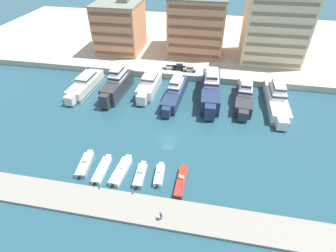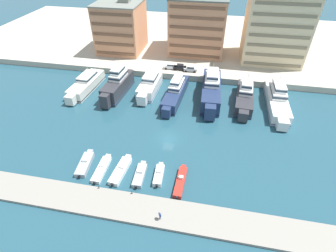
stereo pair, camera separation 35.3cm
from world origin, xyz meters
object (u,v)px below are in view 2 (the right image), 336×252
Objects in this scene: motorboat_white_center at (159,175)px; car_silver_mid_left at (191,68)px; car_black_left at (180,67)px; motorboat_grey_far_left at (85,164)px; yacht_white_mid_right at (277,99)px; car_white_far_left at (170,66)px; motorboat_white_left at (102,169)px; motorboat_white_mid_left at (121,170)px; motorboat_red_center_right at (181,181)px; yacht_ivory_far_left at (86,84)px; yacht_charcoal_left at (117,85)px; yacht_navy_center_left at (175,92)px; pedestrian_near_edge at (160,215)px; yacht_white_mid_left at (150,86)px; motorboat_grey_center_left at (140,175)px; yacht_navy_center at (211,89)px; yacht_charcoal_center_right at (245,96)px.

motorboat_white_center is 1.46× the size of car_silver_mid_left.
car_black_left is (-2.86, 43.51, 2.32)m from motorboat_white_center.
car_silver_mid_left is at bearing 69.49° from motorboat_grey_far_left.
yacht_white_mid_right reaches higher than car_white_far_left.
motorboat_white_mid_left is (3.87, 0.30, 0.09)m from motorboat_white_left.
motorboat_grey_far_left is 19.78m from motorboat_red_center_right.
motorboat_white_center is at bearing -86.23° from car_black_left.
yacht_ivory_far_left is 53.90m from yacht_white_mid_right.
yacht_charcoal_left is 23.95m from car_silver_mid_left.
yacht_navy_center_left is 11.41× the size of pedestrian_near_edge.
yacht_charcoal_left is 1.10× the size of yacht_white_mid_left.
motorboat_grey_center_left is (14.79, -29.17, -2.33)m from yacht_charcoal_left.
yacht_charcoal_left is 4.15× the size of car_white_far_left.
motorboat_white_center is at bearing 1.99° from motorboat_white_mid_left.
motorboat_grey_far_left is at bearing -65.73° from yacht_ivory_far_left.
yacht_navy_center_left is at bearing -176.72° from yacht_white_mid_right.
motorboat_grey_far_left is 1.83× the size of car_black_left.
yacht_white_mid_left reaches higher than car_black_left.
yacht_ivory_far_left is 0.82× the size of yacht_white_mid_right.
yacht_ivory_far_left reaches higher than motorboat_red_center_right.
car_black_left is (-28.31, 12.78, 0.77)m from yacht_white_mid_right.
motorboat_white_left is 1.88× the size of car_white_far_left.
yacht_white_mid_left is 3.79× the size of car_white_far_left.
yacht_navy_center is 1.00× the size of yacht_white_mid_right.
yacht_white_mid_right reaches higher than yacht_navy_center_left.
car_silver_mid_left reaches higher than motorboat_grey_far_left.
yacht_ivory_far_left is at bearing 128.76° from pedestrian_near_edge.
car_silver_mid_left is at bearing -5.46° from car_white_far_left.
yacht_ivory_far_left is at bearing -179.52° from yacht_navy_center_left.
motorboat_red_center_right is (-12.67, -31.24, -1.65)m from yacht_charcoal_center_right.
pedestrian_near_edge is at bearing -103.78° from motorboat_red_center_right.
motorboat_white_mid_left is (-5.87, -29.44, -1.51)m from yacht_navy_center_left.
yacht_navy_center is at bearing 175.35° from yacht_charcoal_center_right.
motorboat_grey_center_left is at bearing -109.87° from yacht_navy_center.
motorboat_grey_center_left is (-11.50, -31.84, -2.25)m from yacht_navy_center.
motorboat_white_mid_left is (10.76, -28.83, -2.29)m from yacht_charcoal_left.
yacht_navy_center is (17.62, 0.02, 0.74)m from yacht_white_mid_left.
motorboat_grey_center_left is at bearing -91.01° from car_black_left.
car_white_far_left is 53.58m from pedestrian_near_edge.
car_white_far_left reaches higher than motorboat_white_left.
motorboat_grey_far_left reaches higher than motorboat_grey_center_left.
yacht_white_mid_left is 35.21m from yacht_white_mid_right.
yacht_ivory_far_left is 2.34× the size of motorboat_white_left.
motorboat_red_center_right is at bearing -2.34° from motorboat_white_mid_left.
yacht_charcoal_center_right is 26.48m from car_white_far_left.
yacht_ivory_far_left is 38.59m from motorboat_grey_center_left.
motorboat_grey_center_left is at bearing -95.63° from car_silver_mid_left.
car_white_far_left is (5.61, 44.22, 2.44)m from motorboat_white_left.
motorboat_grey_center_left is (-20.68, -31.10, -1.65)m from yacht_charcoal_center_right.
car_black_left reaches higher than motorboat_white_left.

